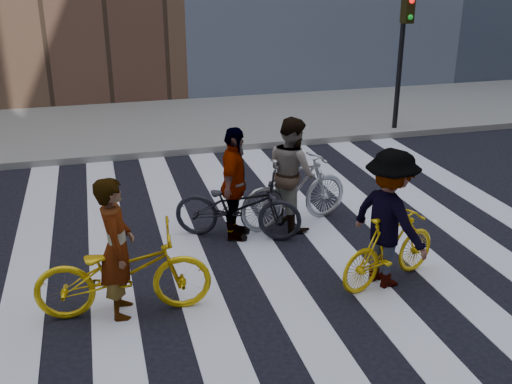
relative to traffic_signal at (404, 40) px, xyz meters
name	(u,v)px	position (x,y,z in m)	size (l,w,h in m)	color
ground	(298,249)	(-4.40, -5.32, -2.28)	(100.00, 100.00, 0.00)	black
sidewalk_far	(204,122)	(-4.40, 2.18, -2.20)	(100.00, 5.00, 0.15)	gray
zebra_crosswalk	(298,249)	(-4.40, -5.32, -2.27)	(8.25, 10.00, 0.01)	silver
traffic_signal	(404,40)	(0.00, 0.00, 0.00)	(0.22, 0.42, 3.33)	black
bike_yellow_left	(123,272)	(-7.00, -6.37, -1.73)	(0.74, 2.11, 1.11)	#DEB00C
bike_silver_mid	(294,191)	(-4.17, -4.43, -1.69)	(0.55, 1.96, 1.18)	#A7ABB1
bike_yellow_right	(390,248)	(-3.55, -6.55, -1.78)	(0.47, 1.67, 1.00)	yellow
bike_dark_rear	(238,206)	(-5.16, -4.66, -1.76)	(0.69, 1.98, 1.04)	black
rider_left	(117,248)	(-7.05, -6.37, -1.39)	(0.65, 0.42, 1.77)	slate
rider_mid	(292,173)	(-4.22, -4.43, -1.38)	(0.88, 0.68, 1.81)	slate
rider_right	(389,219)	(-3.60, -6.55, -1.34)	(1.21, 0.70, 1.87)	slate
rider_rear	(234,184)	(-5.21, -4.66, -1.39)	(1.04, 0.43, 1.77)	slate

